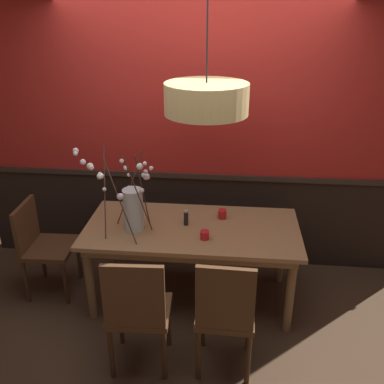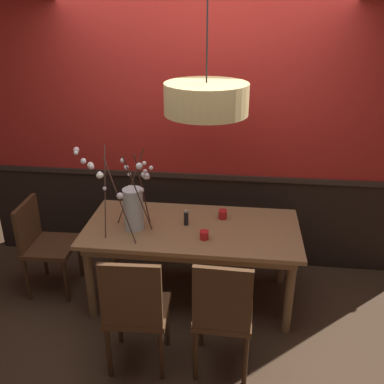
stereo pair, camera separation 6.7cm
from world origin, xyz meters
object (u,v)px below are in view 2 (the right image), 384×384
(chair_near_side_left, at_px, (135,308))
(condiment_bottle, at_px, (186,218))
(chair_far_side_left, at_px, (179,205))
(vase_with_blossoms, at_px, (131,206))
(chair_head_west_end, at_px, (43,241))
(chair_far_side_right, at_px, (228,209))
(candle_holder_nearer_center, at_px, (223,214))
(chair_near_side_right, at_px, (223,312))
(dining_table, at_px, (192,235))
(candle_holder_nearer_edge, at_px, (204,235))
(pendant_lamp, at_px, (206,99))

(chair_near_side_left, relative_size, condiment_bottle, 7.02)
(chair_far_side_left, relative_size, vase_with_blossoms, 1.30)
(chair_near_side_left, bearing_deg, chair_head_west_end, 141.25)
(chair_far_side_right, bearing_deg, vase_with_blossoms, -130.06)
(chair_far_side_left, xyz_separation_m, chair_far_side_right, (0.52, -0.01, -0.01))
(chair_head_west_end, relative_size, condiment_bottle, 6.40)
(chair_far_side_left, xyz_separation_m, condiment_bottle, (0.19, -0.81, 0.28))
(chair_far_side_right, xyz_separation_m, chair_near_side_left, (-0.57, -1.69, 0.02))
(vase_with_blossoms, xyz_separation_m, candle_holder_nearer_center, (0.74, 0.27, -0.17))
(candle_holder_nearer_center, bearing_deg, condiment_bottle, -153.06)
(chair_near_side_left, distance_m, condiment_bottle, 0.96)
(chair_near_side_left, xyz_separation_m, vase_with_blossoms, (-0.20, 0.77, 0.41))
(chair_far_side_right, height_order, chair_near_side_right, chair_near_side_right)
(dining_table, distance_m, chair_head_west_end, 1.37)
(dining_table, xyz_separation_m, vase_with_blossoms, (-0.49, -0.09, 0.29))
(dining_table, height_order, chair_far_side_right, chair_far_side_right)
(vase_with_blossoms, xyz_separation_m, condiment_bottle, (0.44, 0.12, -0.14))
(dining_table, xyz_separation_m, candle_holder_nearer_edge, (0.12, -0.19, 0.12))
(chair_far_side_left, distance_m, vase_with_blossoms, 1.05)
(chair_head_west_end, bearing_deg, condiment_bottle, 1.49)
(chair_head_west_end, distance_m, condiment_bottle, 1.34)
(chair_far_side_left, relative_size, chair_near_side_left, 0.95)
(chair_far_side_right, height_order, candle_holder_nearer_center, chair_far_side_right)
(candle_holder_nearer_edge, relative_size, pendant_lamp, 0.08)
(chair_far_side_right, distance_m, chair_near_side_right, 1.66)
(chair_far_side_left, xyz_separation_m, pendant_lamp, (0.35, -0.87, 1.31))
(chair_far_side_left, relative_size, candle_holder_nearer_edge, 12.10)
(chair_far_side_left, distance_m, candle_holder_nearer_edge, 1.12)
(dining_table, height_order, candle_holder_nearer_edge, candle_holder_nearer_edge)
(candle_holder_nearer_edge, bearing_deg, chair_far_side_left, 109.45)
(chair_far_side_left, xyz_separation_m, candle_holder_nearer_edge, (0.36, -1.03, 0.25))
(chair_head_west_end, xyz_separation_m, vase_with_blossoms, (0.87, -0.08, 0.44))
(dining_table, distance_m, chair_far_side_left, 0.88)
(chair_near_side_left, height_order, pendant_lamp, pendant_lamp)
(chair_near_side_right, relative_size, vase_with_blossoms, 1.36)
(chair_far_side_left, distance_m, chair_head_west_end, 1.40)
(chair_near_side_left, xyz_separation_m, candle_holder_nearer_center, (0.55, 1.04, 0.24))
(candle_holder_nearer_center, relative_size, candle_holder_nearer_edge, 1.06)
(chair_near_side_left, relative_size, vase_with_blossoms, 1.36)
(dining_table, bearing_deg, chair_head_west_end, -179.90)
(chair_near_side_left, relative_size, pendant_lamp, 1.03)
(chair_near_side_right, bearing_deg, condiment_bottle, 112.93)
(chair_far_side_right, distance_m, pendant_lamp, 1.58)
(dining_table, height_order, chair_near_side_right, chair_near_side_right)
(chair_far_side_left, relative_size, chair_near_side_right, 0.95)
(chair_far_side_left, bearing_deg, chair_near_side_left, -91.80)
(vase_with_blossoms, bearing_deg, candle_holder_nearer_edge, -9.99)
(chair_far_side_right, xyz_separation_m, chair_near_side_right, (0.03, -1.66, 0.03))
(chair_head_west_end, height_order, chair_near_side_right, chair_near_side_right)
(candle_holder_nearer_edge, xyz_separation_m, condiment_bottle, (-0.18, 0.23, 0.03))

